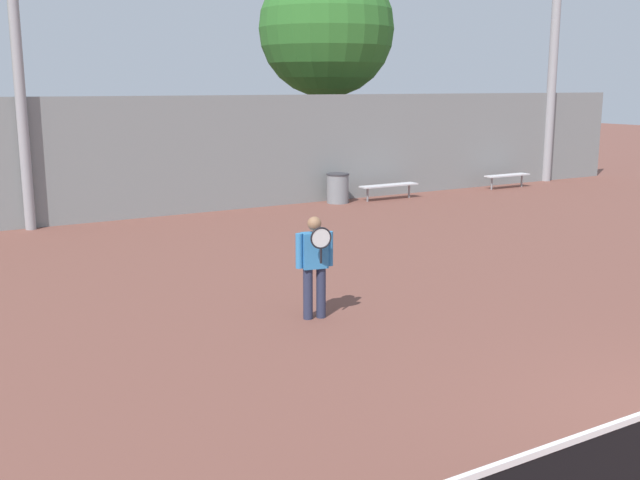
{
  "coord_description": "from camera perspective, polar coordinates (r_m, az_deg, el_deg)",
  "views": [
    {
      "loc": [
        -7.04,
        -3.19,
        3.35
      ],
      "look_at": [
        -0.82,
        7.05,
        0.87
      ],
      "focal_mm": 42.0,
      "sensor_mm": 36.0,
      "label": 1
    }
  ],
  "objects": [
    {
      "name": "back_fence",
      "position": [
        19.99,
        -10.59,
        6.33
      ],
      "size": [
        33.01,
        0.06,
        3.09
      ],
      "color": "gray",
      "rests_on": "ground_plane"
    },
    {
      "name": "light_pole_near_left",
      "position": [
        27.91,
        17.51,
        15.64
      ],
      "size": [
        0.9,
        0.6,
        9.93
      ],
      "color": "#939399",
      "rests_on": "ground_plane"
    },
    {
      "name": "bench_adjacent_court",
      "position": [
        25.58,
        14.08,
        4.76
      ],
      "size": [
        1.71,
        0.4,
        0.45
      ],
      "color": "silver",
      "rests_on": "ground_plane"
    },
    {
      "name": "bench_courtside_near",
      "position": [
        22.41,
        5.27,
        4.12
      ],
      "size": [
        1.92,
        0.4,
        0.45
      ],
      "color": "silver",
      "rests_on": "ground_plane"
    },
    {
      "name": "trash_bin",
      "position": [
        21.69,
        1.36,
        3.97
      ],
      "size": [
        0.66,
        0.66,
        0.86
      ],
      "color": "gray",
      "rests_on": "ground_plane"
    },
    {
      "name": "tennis_player",
      "position": [
        10.81,
        -0.41,
        -1.67
      ],
      "size": [
        0.56,
        0.45,
        1.51
      ],
      "rotation": [
        0.0,
        0.0,
        -0.2
      ],
      "color": "#282D47",
      "rests_on": "ground_plane"
    },
    {
      "name": "tree_green_tall",
      "position": [
        25.0,
        0.5,
        15.72
      ],
      "size": [
        4.37,
        4.37,
        7.33
      ],
      "color": "brown",
      "rests_on": "ground_plane"
    }
  ]
}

